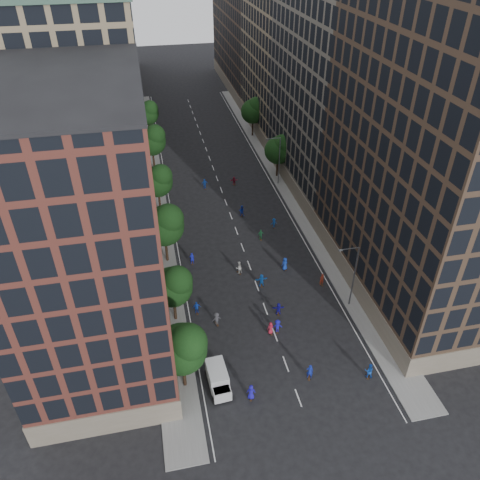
{
  "coord_description": "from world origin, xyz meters",
  "views": [
    {
      "loc": [
        -12.12,
        -28.07,
        40.89
      ],
      "look_at": [
        -0.57,
        26.12,
        2.0
      ],
      "focal_mm": 35.0,
      "sensor_mm": 36.0,
      "label": 1
    }
  ],
  "objects_px": {
    "skater_1": "(310,372)",
    "skater_2": "(369,371)",
    "streetlamp_near": "(353,273)",
    "skater_0": "(251,392)",
    "streetlamp_far": "(278,158)",
    "cargo_van": "(218,379)"
  },
  "relations": [
    {
      "from": "cargo_van",
      "to": "skater_1",
      "type": "height_order",
      "value": "cargo_van"
    },
    {
      "from": "skater_0",
      "to": "skater_2",
      "type": "relative_size",
      "value": 0.98
    },
    {
      "from": "streetlamp_far",
      "to": "skater_0",
      "type": "bearing_deg",
      "value": -109.0
    },
    {
      "from": "streetlamp_far",
      "to": "skater_1",
      "type": "bearing_deg",
      "value": -101.2
    },
    {
      "from": "streetlamp_near",
      "to": "skater_1",
      "type": "bearing_deg",
      "value": -130.82
    },
    {
      "from": "skater_0",
      "to": "skater_1",
      "type": "distance_m",
      "value": 6.78
    },
    {
      "from": "cargo_van",
      "to": "skater_1",
      "type": "relative_size",
      "value": 2.33
    },
    {
      "from": "streetlamp_near",
      "to": "skater_2",
      "type": "bearing_deg",
      "value": -101.63
    },
    {
      "from": "streetlamp_near",
      "to": "skater_2",
      "type": "relative_size",
      "value": 4.81
    },
    {
      "from": "skater_2",
      "to": "cargo_van",
      "type": "bearing_deg",
      "value": 13.99
    },
    {
      "from": "skater_2",
      "to": "streetlamp_far",
      "type": "bearing_deg",
      "value": -71.43
    },
    {
      "from": "streetlamp_far",
      "to": "cargo_van",
      "type": "bearing_deg",
      "value": -113.45
    },
    {
      "from": "skater_0",
      "to": "skater_2",
      "type": "height_order",
      "value": "skater_2"
    },
    {
      "from": "streetlamp_near",
      "to": "skater_1",
      "type": "xyz_separation_m",
      "value": [
        -8.47,
        -9.81,
        -4.2
      ]
    },
    {
      "from": "skater_1",
      "to": "skater_2",
      "type": "bearing_deg",
      "value": -171.34
    },
    {
      "from": "streetlamp_far",
      "to": "cargo_van",
      "type": "distance_m",
      "value": 45.84
    },
    {
      "from": "streetlamp_far",
      "to": "skater_1",
      "type": "relative_size",
      "value": 4.69
    },
    {
      "from": "cargo_van",
      "to": "skater_1",
      "type": "bearing_deg",
      "value": -8.79
    },
    {
      "from": "streetlamp_near",
      "to": "skater_2",
      "type": "height_order",
      "value": "streetlamp_near"
    },
    {
      "from": "streetlamp_far",
      "to": "streetlamp_near",
      "type": "bearing_deg",
      "value": -90.0
    },
    {
      "from": "skater_0",
      "to": "skater_2",
      "type": "xyz_separation_m",
      "value": [
        12.88,
        0.0,
        0.02
      ]
    },
    {
      "from": "streetlamp_near",
      "to": "skater_1",
      "type": "height_order",
      "value": "streetlamp_near"
    }
  ]
}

